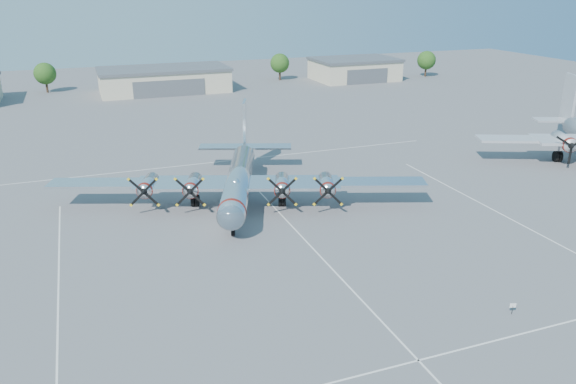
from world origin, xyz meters
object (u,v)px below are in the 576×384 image
object	(u,v)px
hangar_center	(164,79)
tree_west	(45,74)
tree_east	(280,63)
info_placard	(513,307)
main_bomber_b29	(240,200)
tree_far_east	(426,60)
hangar_east	(354,69)

from	to	relation	value
hangar_center	tree_west	xyz separation A→B (m)	(-25.00, 8.04, 1.51)
tree_east	info_placard	xyz separation A→B (m)	(-20.49, -107.73, -3.58)
hangar_center	tree_east	bearing A→B (deg)	11.38
main_bomber_b29	info_placard	bearing A→B (deg)	-47.36
tree_west	tree_far_east	world-z (taller)	same
hangar_east	info_placard	distance (m)	108.75
tree_west	hangar_east	bearing A→B (deg)	-6.28
hangar_center	tree_east	xyz separation A→B (m)	(30.00, 6.04, 1.51)
hangar_east	main_bomber_b29	world-z (taller)	hangar_east
hangar_east	info_placard	size ratio (longest dim) A/B	22.64
hangar_center	main_bomber_b29	size ratio (longest dim) A/B	0.70
info_placard	main_bomber_b29	bearing A→B (deg)	128.73
hangar_east	tree_far_east	distance (m)	20.15
hangar_center	hangar_east	xyz separation A→B (m)	(48.00, 0.00, 0.00)
hangar_center	main_bomber_b29	world-z (taller)	hangar_center
info_placard	tree_west	bearing A→B (deg)	123.45
tree_east	hangar_center	bearing A→B (deg)	-168.62
main_bomber_b29	hangar_east	bearing A→B (deg)	74.67
hangar_center	tree_far_east	bearing A→B (deg)	-1.65
tree_west	tree_far_east	bearing A→B (deg)	-6.14
tree_far_east	hangar_center	bearing A→B (deg)	178.35
tree_far_east	main_bomber_b29	size ratio (longest dim) A/B	0.16
tree_east	tree_far_east	distance (m)	38.83
hangar_center	tree_west	world-z (taller)	tree_west
tree_east	tree_far_east	bearing A→B (deg)	-11.89
tree_west	tree_east	bearing A→B (deg)	-2.08
tree_east	tree_far_east	world-z (taller)	same
hangar_east	tree_west	bearing A→B (deg)	173.72
main_bomber_b29	tree_east	bearing A→B (deg)	87.07
hangar_center	tree_east	distance (m)	30.64
hangar_east	tree_east	world-z (taller)	tree_east
hangar_east	tree_west	distance (m)	73.46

